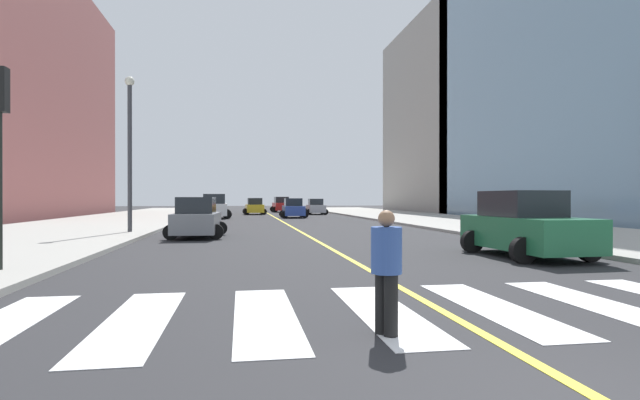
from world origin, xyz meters
The scene contains 15 objects.
sidewalk_kerb_east centered at (12.20, 20.00, 0.07)m, with size 10.00×120.00×0.15m, color #9E9B93.
sidewalk_kerb_west centered at (-12.20, 20.00, 0.07)m, with size 10.00×120.00×0.15m, color #9E9B93.
crosswalk_paint centered at (0.00, 4.00, 0.01)m, with size 13.50×4.00×0.01m.
lane_divider_paint centered at (0.00, 40.00, 0.01)m, with size 0.16×80.00×0.01m, color yellow.
parking_garage_concrete centered at (27.68, 58.22, 12.30)m, with size 18.00×24.00×24.60m, color #9E9B93.
car_silver_nearest centered at (4.91, 48.85, 0.79)m, with size 2.41×3.80×1.68m.
car_white_second centered at (-5.30, 39.90, 0.98)m, with size 3.04×4.77×2.10m.
car_yellow_third centered at (-1.60, 49.81, 0.82)m, with size 2.55×3.99×1.75m.
car_blue_fourth centered at (1.59, 40.41, 0.81)m, with size 2.44×3.89×1.73m.
car_gray_fifth centered at (-4.97, 19.00, 0.83)m, with size 2.58×4.05×1.79m.
car_red_sixth centered at (2.01, 58.43, 0.90)m, with size 2.80×4.37×1.91m.
car_green_seventh centered at (5.29, 10.17, 0.92)m, with size 2.83×4.45×1.96m.
park_bench centered at (10.54, 17.51, 0.69)m, with size 1.83×0.67×1.12m.
pedestrian_crossing centered at (-1.23, 2.73, 0.87)m, with size 0.39×0.39×1.59m.
street_lamp centered at (-8.24, 21.12, 4.49)m, with size 0.44×0.44×7.35m.
Camera 1 is at (-3.05, -3.26, 1.74)m, focal length 27.59 mm.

